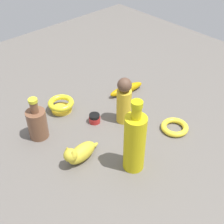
{
  "coord_description": "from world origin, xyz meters",
  "views": [
    {
      "loc": [
        0.64,
        -0.59,
        0.78
      ],
      "look_at": [
        0.0,
        0.0,
        0.09
      ],
      "focal_mm": 48.83,
      "sensor_mm": 36.0,
      "label": 1
    }
  ],
  "objects": [
    {
      "name": "ground",
      "position": [
        0.0,
        0.0,
        0.0
      ],
      "size": [
        2.0,
        2.0,
        0.0
      ],
      "primitive_type": "plane",
      "color": "#5B5651"
    },
    {
      "name": "bangle",
      "position": [
        0.16,
        0.18,
        0.01
      ],
      "size": [
        0.1,
        0.1,
        0.02
      ],
      "primitive_type": "torus",
      "color": "yellow",
      "rests_on": "ground"
    },
    {
      "name": "bowl",
      "position": [
        -0.23,
        -0.07,
        0.03
      ],
      "size": [
        0.11,
        0.11,
        0.05
      ],
      "color": "yellow",
      "rests_on": "ground"
    },
    {
      "name": "bottle_short",
      "position": [
        -0.16,
        -0.22,
        0.06
      ],
      "size": [
        0.07,
        0.07,
        0.17
      ],
      "color": "brown",
      "rests_on": "ground"
    },
    {
      "name": "cat_figurine",
      "position": [
        0.04,
        -0.18,
        0.04
      ],
      "size": [
        0.07,
        0.15,
        0.08
      ],
      "color": "gold",
      "rests_on": "ground"
    },
    {
      "name": "banana",
      "position": [
        -0.14,
        0.22,
        0.02
      ],
      "size": [
        0.06,
        0.17,
        0.04
      ],
      "primitive_type": "ellipsoid",
      "rotation": [
        0.0,
        0.0,
        4.55
      ],
      "color": "#B68A07",
      "rests_on": "ground"
    },
    {
      "name": "nail_polish_jar",
      "position": [
        -0.08,
        -0.02,
        0.02
      ],
      "size": [
        0.05,
        0.05,
        0.04
      ],
      "color": "#B42524",
      "rests_on": "ground"
    },
    {
      "name": "bottle_tall",
      "position": [
        0.18,
        -0.07,
        0.11
      ],
      "size": [
        0.07,
        0.07,
        0.27
      ],
      "color": "gold",
      "rests_on": "ground"
    },
    {
      "name": "person_figure_adult",
      "position": [
        -0.01,
        0.07,
        0.09
      ],
      "size": [
        0.07,
        0.07,
        0.19
      ],
      "color": "gold",
      "rests_on": "ground"
    }
  ]
}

